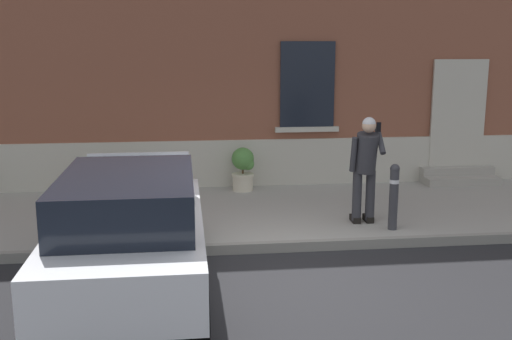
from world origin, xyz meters
The scene contains 10 objects.
ground_plane centered at (0.00, 0.00, 0.00)m, with size 80.00×80.00×0.00m, color #232326.
sidewalk centered at (0.00, 2.80, 0.07)m, with size 24.00×3.60×0.15m, color #99968E.
curb_edge centered at (0.00, 0.94, 0.07)m, with size 24.00×0.12×0.15m, color gray.
building_facade centered at (0.01, 5.29, 3.73)m, with size 24.00×1.52×7.50m.
entrance_stoop centered at (4.43, 4.33, 0.28)m, with size 1.55×0.64×0.32m.
hatchback_car_white centered at (-1.93, -0.23, 0.79)m, with size 1.79×4.07×1.50m.
bollard_near_person centered at (1.97, 1.35, 0.71)m, with size 0.15×0.15×1.04m.
person_on_phone centered at (1.61, 1.70, 1.15)m, with size 0.51×0.51×1.74m.
planter_terracotta centered at (-2.85, 3.85, 0.61)m, with size 0.44×0.44×0.86m.
planter_cream centered at (-0.10, 4.18, 0.61)m, with size 0.44×0.44×0.86m.
Camera 1 is at (-1.24, -7.49, 3.01)m, focal length 42.72 mm.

